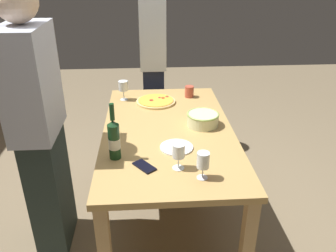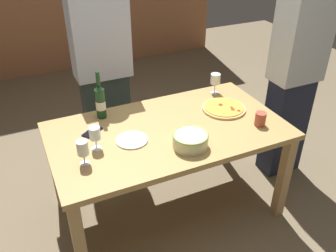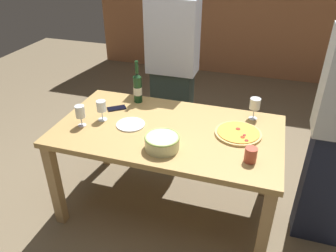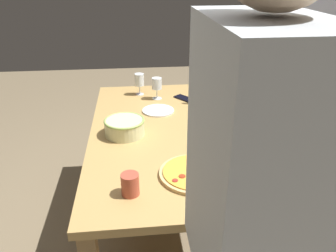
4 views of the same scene
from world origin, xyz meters
name	(u,v)px [view 4 (image 4 of 4)]	position (x,y,z in m)	size (l,w,h in m)	color
ground_plane	(168,227)	(0.00, 0.00, 0.00)	(8.00, 8.00, 0.00)	#79694E
dining_table	(168,143)	(0.00, 0.00, 0.66)	(1.60, 0.90, 0.75)	tan
pizza	(194,173)	(0.49, 0.07, 0.76)	(0.32, 0.32, 0.03)	#DCB673
serving_bowl	(125,126)	(0.04, -0.25, 0.80)	(0.23, 0.23, 0.09)	beige
wine_bottle	(212,86)	(-0.37, 0.34, 0.88)	(0.07, 0.07, 0.35)	#163B1C
wine_glass_near_pizza	(259,159)	(0.57, 0.33, 0.87)	(0.08, 0.08, 0.16)	white
wine_glass_by_bottle	(157,84)	(-0.50, -0.03, 0.86)	(0.07, 0.07, 0.15)	white
wine_glass_far_left	(139,81)	(-0.61, -0.15, 0.85)	(0.07, 0.07, 0.16)	white
cup_amber	(130,184)	(0.60, -0.22, 0.80)	(0.08, 0.08, 0.10)	#B94C38
side_plate	(158,110)	(-0.27, -0.04, 0.76)	(0.21, 0.21, 0.01)	white
cell_phone	(184,98)	(-0.48, 0.17, 0.76)	(0.07, 0.14, 0.01)	black
person_guest_left	(288,90)	(-0.21, 0.81, 0.89)	(0.44, 0.24, 1.74)	#25322F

